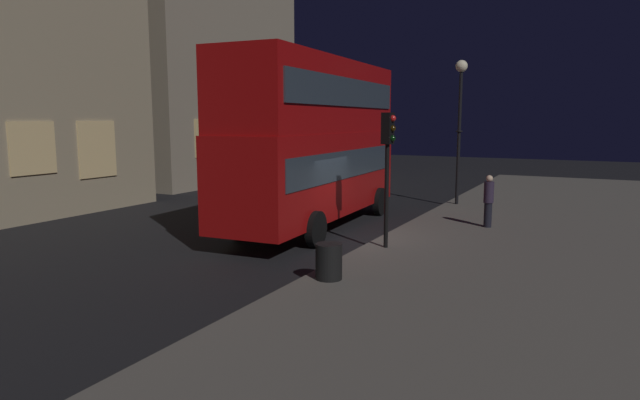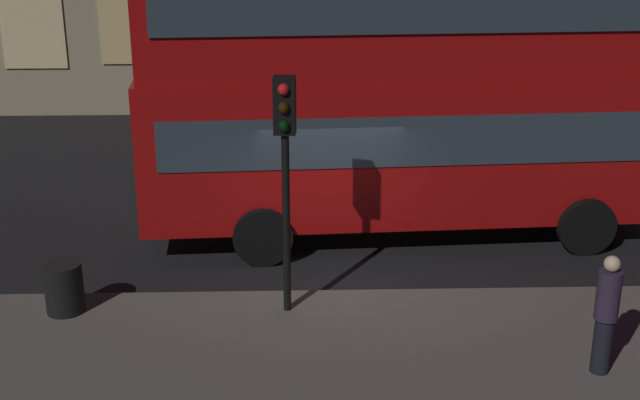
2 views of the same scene
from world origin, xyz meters
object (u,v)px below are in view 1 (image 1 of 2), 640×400
Objects in this scene: traffic_light_near_kerb at (388,151)px; traffic_light_far_side at (344,138)px; double_decker_bus at (314,136)px; litter_bin at (329,261)px; pedestrian at (488,200)px; street_lamp at (460,102)px.

traffic_light_near_kerb reaches higher than traffic_light_far_side.
traffic_light_far_side is at bearing 15.87° from double_decker_bus.
double_decker_bus is 12.22× the size of litter_bin.
traffic_light_near_kerb is 0.98× the size of traffic_light_far_side.
double_decker_bus reaches higher than pedestrian.
double_decker_bus is at bearing 30.77° from litter_bin.
litter_bin is (-12.39, -0.10, -3.88)m from street_lamp.
litter_bin is at bearing 33.50° from traffic_light_far_side.
double_decker_bus is 5.67× the size of pedestrian.
double_decker_bus is 7.03m from litter_bin.
street_lamp is at bearing 0.45° from litter_bin.
traffic_light_far_side is (9.10, 3.14, -0.37)m from double_decker_bus.
pedestrian reaches higher than litter_bin.
pedestrian is (-4.59, -2.12, -3.38)m from street_lamp.
traffic_light_far_side reaches higher than pedestrian.
pedestrian is 2.16× the size of litter_bin.
pedestrian is at bearing -155.20° from street_lamp.
traffic_light_near_kerb is at bearing -125.19° from double_decker_bus.
litter_bin is at bearing 21.25° from pedestrian.
traffic_light_near_kerb is at bearing 11.39° from pedestrian.
double_decker_bus reaches higher than traffic_light_far_side.
double_decker_bus is at bearing 62.82° from traffic_light_near_kerb.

